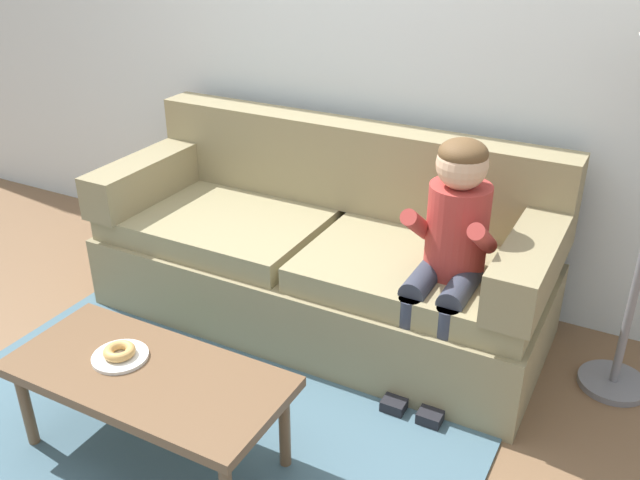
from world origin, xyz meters
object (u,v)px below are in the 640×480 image
Objects in this scene: coffee_table at (148,381)px; toy_controller at (155,363)px; person_child at (450,243)px; donut at (119,351)px; couch at (324,255)px.

coffee_table is 4.69× the size of toy_controller.
person_child is 1.37m from donut.
couch is at bearing 48.13° from toy_controller.
toy_controller is (-0.23, 0.41, -0.41)m from donut.
coffee_table is at bearing -94.76° from couch.
donut is 0.63m from toy_controller.
donut is at bearing -101.32° from couch.
coffee_table is 8.83× the size of donut.
toy_controller is at bearing -121.26° from couch.
couch is at bearing 78.68° from donut.
coffee_table is at bearing -6.07° from donut.
couch is at bearing 85.24° from coffee_table.
donut is at bearing 173.93° from coffee_table.
donut is (-0.24, -1.19, 0.09)m from couch.
person_child is (0.70, -0.21, 0.33)m from couch.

